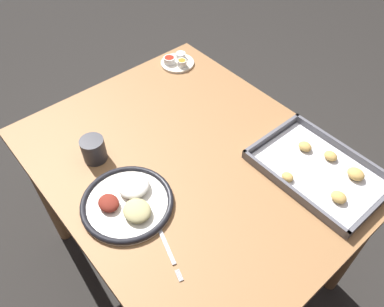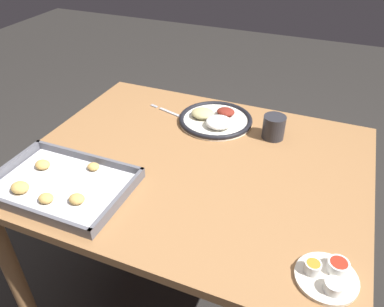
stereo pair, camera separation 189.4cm
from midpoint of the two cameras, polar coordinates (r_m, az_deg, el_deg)
The scene contains 7 objects.
ground_plane at distance 1.68m, azimuth -11.35°, elevation -42.36°, with size 8.00×8.00×0.00m, color #282623.
dining_table at distance 1.03m, azimuth -18.67°, elevation -42.00°, with size 1.18×0.95×0.77m.
dinner_plate at distance 1.01m, azimuth -41.70°, elevation -48.30°, with size 0.30×0.30×0.05m.
fork at distance 1.01m, azimuth -37.72°, elevation -59.33°, with size 0.20×0.07×0.00m.
saucer_plate at distance 1.08m, azimuth -16.91°, elevation -9.30°, with size 0.15×0.15×0.04m.
baking_tray at distance 0.90m, azimuth 18.68°, elevation -46.50°, with size 0.44×0.30×0.04m.
drinking_cup at distance 1.03m, azimuth -43.78°, elevation -34.67°, with size 0.08×0.08×0.09m.
Camera 1 is at (0.67, -0.57, 1.78)m, focal length 35.00 mm.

